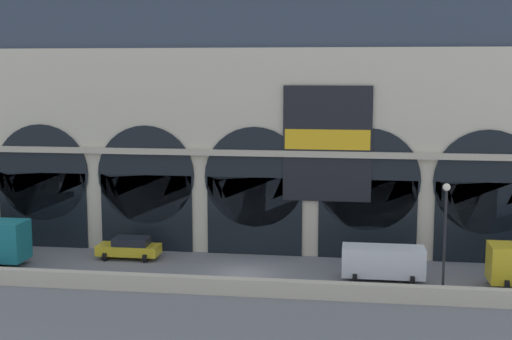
% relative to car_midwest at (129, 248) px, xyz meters
% --- Properties ---
extents(ground_plane, '(200.00, 200.00, 0.00)m').
position_rel_car_midwest_xyz_m(ground_plane, '(8.62, -2.49, -0.80)').
color(ground_plane, slate).
extents(quay_parapet_wall, '(90.00, 0.70, 1.01)m').
position_rel_car_midwest_xyz_m(quay_parapet_wall, '(8.62, -6.95, -0.30)').
color(quay_parapet_wall, beige).
rests_on(quay_parapet_wall, ground).
extents(station_building, '(49.97, 6.06, 19.17)m').
position_rel_car_midwest_xyz_m(station_building, '(8.65, 5.33, 8.51)').
color(station_building, beige).
rests_on(station_building, ground).
extents(car_midwest, '(4.40, 2.22, 1.55)m').
position_rel_car_midwest_xyz_m(car_midwest, '(0.00, 0.00, 0.00)').
color(car_midwest, gold).
rests_on(car_midwest, ground).
extents(van_mideast, '(5.20, 2.48, 2.20)m').
position_rel_car_midwest_xyz_m(van_mideast, '(17.66, -2.81, 0.44)').
color(van_mideast, white).
rests_on(van_mideast, ground).
extents(street_lamp_quayside, '(0.44, 0.44, 6.90)m').
position_rel_car_midwest_xyz_m(street_lamp_quayside, '(20.99, -6.15, 3.61)').
color(street_lamp_quayside, black).
rests_on(street_lamp_quayside, ground).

